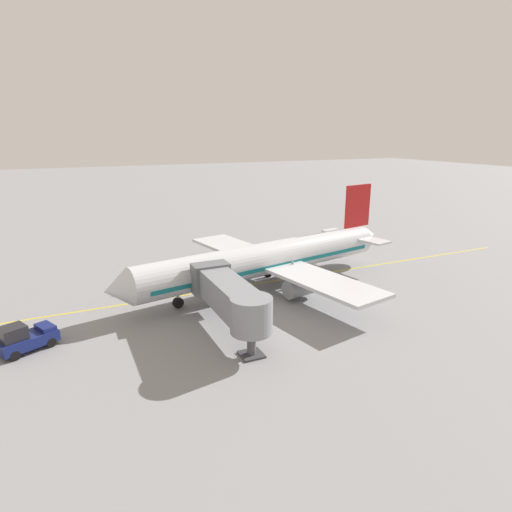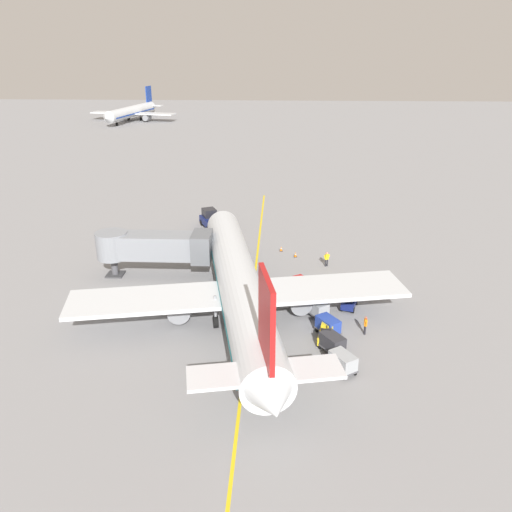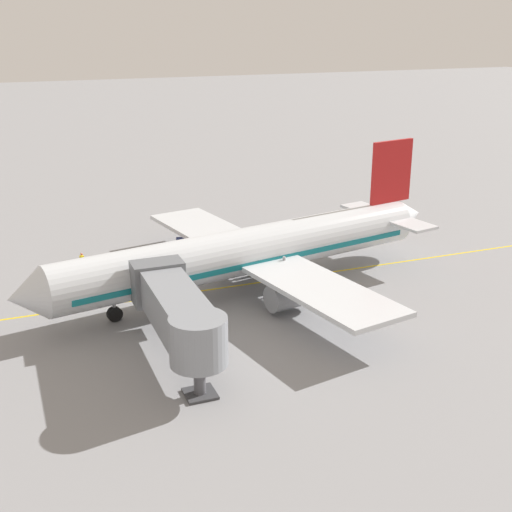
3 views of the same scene
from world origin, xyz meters
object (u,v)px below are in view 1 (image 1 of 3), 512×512
Objects in this scene: baggage_cart_tail_end at (295,252)px; safety_cone_nose_left at (132,286)px; jet_bridge at (230,296)px; baggage_tug_trailing at (207,271)px; ground_crew_wing_walker at (148,269)px; baggage_tug_spare at (270,258)px; parked_airliner at (268,259)px; baggage_tug_lead at (220,259)px; baggage_cart_third_in_train at (279,255)px; safety_cone_nose_right at (117,293)px; ground_crew_loader at (250,252)px; baggage_cart_front at (243,262)px; baggage_cart_second_in_train at (262,257)px; pushback_tractor at (25,338)px.

safety_cone_nose_left is (-3.00, 23.02, -0.66)m from baggage_cart_tail_end.
jet_bridge is 4.48× the size of baggage_tug_trailing.
baggage_tug_spare is at bearing -94.65° from ground_crew_wing_walker.
baggage_tug_lead is (10.32, 2.15, -2.47)m from parked_airliner.
jet_bridge is at bearing 168.67° from baggage_tug_trailing.
ground_crew_wing_walker is at bearing 66.15° from baggage_tug_trailing.
baggage_cart_third_in_train is 4.74× the size of safety_cone_nose_right.
ground_crew_loader is at bearing 44.00° from baggage_cart_third_in_train.
baggage_cart_front is (7.12, 0.14, -2.24)m from parked_airliner.
baggage_cart_front is 5.90m from baggage_cart_third_in_train.
safety_cone_nose_right is at bearing 101.23° from baggage_tug_trailing.
ground_crew_loader is at bearing -13.70° from parked_airliner.
baggage_cart_tail_end is at bearing -114.10° from ground_crew_loader.
baggage_tug_spare is (17.26, -12.54, -2.74)m from jet_bridge.
parked_airliner is 13.82× the size of baggage_tug_spare.
jet_bridge reaches higher than baggage_cart_tail_end.
safety_cone_nose_right is (-4.02, 19.34, -0.66)m from baggage_cart_second_in_train.
jet_bridge reaches higher than baggage_tug_trailing.
parked_airliner is 13.55× the size of baggage_tug_lead.
baggage_cart_front is 16.61m from safety_cone_nose_right.
parked_airliner is 21.99× the size of ground_crew_wing_walker.
jet_bridge is at bearing 162.30° from baggage_tug_lead.
jet_bridge is 20.85× the size of safety_cone_nose_right.
safety_cone_nose_left is (5.52, 14.61, -2.90)m from parked_airliner.
pushback_tractor is 2.91× the size of ground_crew_wing_walker.
parked_airliner is 3.02× the size of jet_bridge.
ground_crew_loader is (3.10, 3.00, 0.00)m from baggage_cart_third_in_train.
pushback_tractor is at bearing 76.62° from jet_bridge.
ground_crew_wing_walker is 4.36m from safety_cone_nose_left.
ground_crew_loader reaches higher than baggage_cart_third_in_train.
parked_airliner is at bearing -138.24° from baggage_tug_trailing.
jet_bridge reaches higher than baggage_cart_second_in_train.
ground_crew_loader is (3.42, 1.33, 0.24)m from baggage_tug_spare.
ground_crew_wing_walker reaches higher than baggage_tug_spare.
safety_cone_nose_left is 2.47m from safety_cone_nose_right.
baggage_tug_trailing reaches higher than baggage_cart_second_in_train.
baggage_tug_lead is 8.20m from baggage_cart_third_in_train.
baggage_tug_lead and baggage_tug_trailing have the same top height.
ground_crew_loader is 18.19m from safety_cone_nose_left.
baggage_tug_trailing is at bearing -58.84° from pushback_tractor.
safety_cone_nose_left is at bearing -42.21° from pushback_tractor.
jet_bridge is 4.40× the size of baggage_cart_tail_end.
ground_crew_wing_walker is at bearing 10.66° from jet_bridge.
ground_crew_wing_walker is (18.56, 3.49, -2.50)m from jet_bridge.
ground_crew_wing_walker is at bearing 53.28° from parked_airliner.
baggage_tug_spare is 0.96× the size of baggage_cart_second_in_train.
baggage_cart_tail_end is (14.25, -33.22, -0.15)m from pushback_tractor.
baggage_tug_lead is at bearing -17.70° from jet_bridge.
parked_airliner is at bearing -178.87° from baggage_cart_front.
parked_airliner is 13.52× the size of baggage_tug_trailing.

